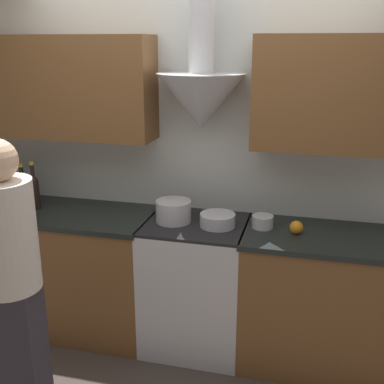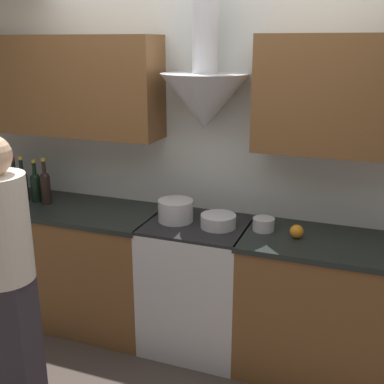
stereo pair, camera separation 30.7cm
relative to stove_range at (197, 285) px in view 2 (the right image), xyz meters
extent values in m
plane|color=#423833|center=(0.00, -0.36, -0.47)|extent=(12.00, 12.00, 0.00)
cube|color=silver|center=(0.00, 0.33, 0.83)|extent=(8.40, 0.06, 2.60)
cone|color=silver|center=(0.00, 0.14, 1.26)|extent=(0.58, 0.58, 0.36)
cylinder|color=silver|center=(0.00, 0.14, 1.76)|extent=(0.16, 0.16, 0.64)
cube|color=brown|center=(-1.12, 0.15, 1.33)|extent=(1.55, 0.32, 0.70)
cube|color=brown|center=(0.81, 0.15, 1.33)|extent=(0.94, 0.32, 0.70)
cube|color=brown|center=(-1.12, 0.00, -0.02)|extent=(1.55, 0.60, 0.90)
cube|color=black|center=(-1.12, 0.00, 0.45)|extent=(1.57, 0.62, 0.03)
cube|color=brown|center=(0.81, 0.00, -0.02)|extent=(0.94, 0.60, 0.90)
cube|color=black|center=(0.81, 0.00, 0.45)|extent=(0.97, 0.62, 0.03)
cube|color=silver|center=(0.00, 0.00, -0.01)|extent=(0.68, 0.60, 0.91)
cube|color=black|center=(0.00, -0.30, -0.05)|extent=(0.48, 0.01, 0.41)
cube|color=black|center=(0.00, 0.00, 0.45)|extent=(0.68, 0.60, 0.02)
cube|color=silver|center=(0.00, 0.27, 0.39)|extent=(0.68, 0.06, 0.10)
cylinder|color=black|center=(-1.60, 0.03, 0.57)|extent=(0.08, 0.08, 0.22)
sphere|color=black|center=(-1.60, 0.03, 0.68)|extent=(0.07, 0.07, 0.07)
cylinder|color=black|center=(-1.60, 0.03, 0.74)|extent=(0.03, 0.03, 0.09)
cylinder|color=#234C33|center=(-1.60, 0.03, 0.79)|extent=(0.03, 0.03, 0.02)
cylinder|color=black|center=(-1.50, 0.02, 0.56)|extent=(0.07, 0.07, 0.20)
sphere|color=black|center=(-1.50, 0.02, 0.66)|extent=(0.07, 0.07, 0.07)
cylinder|color=black|center=(-1.50, 0.02, 0.72)|extent=(0.03, 0.03, 0.09)
cylinder|color=maroon|center=(-1.50, 0.02, 0.77)|extent=(0.03, 0.03, 0.02)
cylinder|color=black|center=(-1.41, 0.00, 0.56)|extent=(0.07, 0.07, 0.20)
sphere|color=black|center=(-1.41, 0.00, 0.66)|extent=(0.07, 0.07, 0.07)
cylinder|color=black|center=(-1.41, 0.00, 0.73)|extent=(0.03, 0.03, 0.11)
cylinder|color=gold|center=(-1.41, 0.00, 0.80)|extent=(0.03, 0.03, 0.02)
cylinder|color=black|center=(-1.31, 0.02, 0.56)|extent=(0.08, 0.08, 0.18)
sphere|color=black|center=(-1.31, 0.02, 0.65)|extent=(0.07, 0.07, 0.07)
cylinder|color=black|center=(-1.31, 0.02, 0.72)|extent=(0.03, 0.03, 0.10)
cylinder|color=gold|center=(-1.31, 0.02, 0.78)|extent=(0.03, 0.03, 0.02)
cylinder|color=black|center=(-1.21, 0.00, 0.57)|extent=(0.07, 0.07, 0.21)
sphere|color=black|center=(-1.21, 0.00, 0.67)|extent=(0.07, 0.07, 0.07)
cylinder|color=black|center=(-1.21, 0.00, 0.74)|extent=(0.03, 0.03, 0.11)
cylinder|color=gold|center=(-1.21, 0.00, 0.80)|extent=(0.03, 0.03, 0.02)
cylinder|color=silver|center=(-0.15, -0.01, 0.54)|extent=(0.24, 0.24, 0.15)
cylinder|color=silver|center=(0.15, -0.02, 0.51)|extent=(0.23, 0.23, 0.09)
sphere|color=orange|center=(0.67, -0.02, 0.51)|extent=(0.09, 0.09, 0.09)
cylinder|color=silver|center=(0.44, 0.03, 0.50)|extent=(0.14, 0.14, 0.08)
cube|color=#38333D|center=(-0.74, -1.00, -0.03)|extent=(0.27, 0.18, 0.88)
camera|label=1|loc=(0.73, -2.95, 1.63)|focal=45.00mm
camera|label=2|loc=(1.02, -2.85, 1.63)|focal=45.00mm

